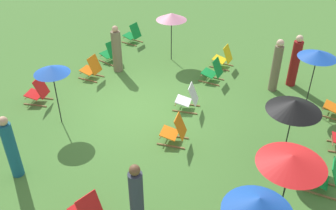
{
  "coord_description": "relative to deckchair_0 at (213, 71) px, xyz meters",
  "views": [
    {
      "loc": [
        7.59,
        5.43,
        6.22
      ],
      "look_at": [
        0.0,
        1.2,
        0.5
      ],
      "focal_mm": 39.31,
      "sensor_mm": 36.0,
      "label": 1
    }
  ],
  "objects": [
    {
      "name": "deckchair_10",
      "position": [
        3.84,
        -4.17,
        0.0
      ],
      "size": [
        0.68,
        0.87,
        0.83
      ],
      "rotation": [
        0.0,
        0.0,
        0.3
      ],
      "color": "olive",
      "rests_on": "ground"
    },
    {
      "name": "umbrella_4",
      "position": [
        6.27,
        3.33,
        1.49
      ],
      "size": [
        1.14,
        1.14,
        2.02
      ],
      "color": "black",
      "rests_on": "ground"
    },
    {
      "name": "umbrella_1",
      "position": [
        -0.77,
        -2.04,
        1.31
      ],
      "size": [
        1.1,
        1.1,
        1.81
      ],
      "color": "black",
      "rests_on": "ground"
    },
    {
      "name": "person_2",
      "position": [
        -1.06,
        2.37,
        0.47
      ],
      "size": [
        0.43,
        0.43,
        1.77
      ],
      "rotation": [
        0.0,
        0.0,
        0.68
      ],
      "color": "maroon",
      "rests_on": "ground"
    },
    {
      "name": "deckchair_8",
      "position": [
        0.5,
        -3.9,
        0.0
      ],
      "size": [
        0.6,
        0.83,
        0.83
      ],
      "rotation": [
        0.0,
        0.0,
        -0.17
      ],
      "color": "olive",
      "rests_on": "ground"
    },
    {
      "name": "deckchair_13",
      "position": [
        3.39,
        4.19,
        0.0
      ],
      "size": [
        0.52,
        0.79,
        0.83
      ],
      "rotation": [
        0.0,
        0.0,
        0.06
      ],
      "color": "olive",
      "rests_on": "ground"
    },
    {
      "name": "deckchair_0",
      "position": [
        0.0,
        0.0,
        0.0
      ],
      "size": [
        0.49,
        0.77,
        0.83
      ],
      "rotation": [
        0.0,
        0.0,
        0.02
      ],
      "color": "olive",
      "rests_on": "ground"
    },
    {
      "name": "person_0",
      "position": [
        6.34,
        1.1,
        0.45
      ],
      "size": [
        0.39,
        0.39,
        1.72
      ],
      "rotation": [
        0.0,
        0.0,
        0.82
      ],
      "color": "#333847",
      "rests_on": "ground"
    },
    {
      "name": "person_4",
      "position": [
        -0.42,
        1.93,
        0.49
      ],
      "size": [
        0.32,
        0.32,
        1.77
      ],
      "rotation": [
        0.0,
        0.0,
        6.14
      ],
      "color": "#72664C",
      "rests_on": "ground"
    },
    {
      "name": "person_3",
      "position": [
        0.93,
        -3.27,
        0.42
      ],
      "size": [
        0.47,
        0.47,
        1.68
      ],
      "rotation": [
        0.0,
        0.0,
        5.34
      ],
      "color": "#72664C",
      "rests_on": "ground"
    },
    {
      "name": "umbrella_0",
      "position": [
        2.73,
        3.1,
        1.2
      ],
      "size": [
        1.28,
        1.28,
        1.71
      ],
      "color": "black",
      "rests_on": "ground"
    },
    {
      "name": "umbrella_2",
      "position": [
        4.31,
        -2.84,
        1.32
      ],
      "size": [
        0.95,
        0.95,
        1.8
      ],
      "color": "black",
      "rests_on": "ground"
    },
    {
      "name": "deckchair_7",
      "position": [
        -1.36,
        -4.15,
        0.0
      ],
      "size": [
        0.52,
        0.79,
        0.83
      ],
      "rotation": [
        0.0,
        0.0,
        -0.06
      ],
      "color": "olive",
      "rests_on": "ground"
    },
    {
      "name": "deckchair_6",
      "position": [
        -1.14,
        -0.09,
        0.0
      ],
      "size": [
        0.5,
        0.77,
        0.83
      ],
      "rotation": [
        0.0,
        0.0,
        0.03
      ],
      "color": "olive",
      "rests_on": "ground"
    },
    {
      "name": "person_1",
      "position": [
        6.41,
        -2.27,
        0.43
      ],
      "size": [
        0.33,
        0.33,
        1.67
      ],
      "rotation": [
        0.0,
        0.0,
        4.91
      ],
      "color": "#195972",
      "rests_on": "ground"
    },
    {
      "name": "deckchair_1",
      "position": [
        1.94,
        0.03,
        0.0
      ],
      "size": [
        0.65,
        0.86,
        0.83
      ],
      "rotation": [
        0.0,
        0.0,
        0.26
      ],
      "color": "olive",
      "rests_on": "ground"
    },
    {
      "name": "deckchair_11",
      "position": [
        3.52,
        0.43,
        0.0
      ],
      "size": [
        0.64,
        0.85,
        0.83
      ],
      "rotation": [
        0.0,
        0.0,
        0.23
      ],
      "color": "olive",
      "rests_on": "ground"
    },
    {
      "name": "umbrella_3",
      "position": [
        0.09,
        3.1,
        1.39
      ],
      "size": [
        1.08,
        1.08,
        1.87
      ],
      "color": "black",
      "rests_on": "ground"
    },
    {
      "name": "ground_plane",
      "position": [
        2.71,
        -1.44,
        -0.37
      ],
      "size": [
        40.0,
        40.0,
        0.0
      ],
      "primitive_type": "plane",
      "color": "#477A33"
    },
    {
      "name": "umbrella_5",
      "position": [
        5.0,
        3.53,
        1.5
      ],
      "size": [
        1.25,
        1.25,
        1.98
      ],
      "color": "black",
      "rests_on": "ground"
    },
    {
      "name": "deckchair_14",
      "position": [
        1.83,
        -3.71,
        0.0
      ],
      "size": [
        0.53,
        0.79,
        0.83
      ],
      "rotation": [
        0.0,
        0.0,
        0.08
      ],
      "color": "olive",
      "rests_on": "ground"
    }
  ]
}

